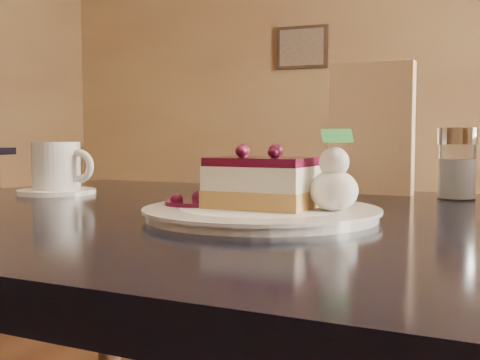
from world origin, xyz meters
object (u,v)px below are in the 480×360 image
(dessert_plate, at_px, (261,213))
(coffee_set, at_px, (58,171))
(main_table, at_px, (277,275))
(cheesecake_slice, at_px, (261,183))

(dessert_plate, relative_size, coffee_set, 1.95)
(dessert_plate, bearing_deg, coffee_set, 158.23)
(coffee_set, bearing_deg, dessert_plate, -21.77)
(main_table, xyz_separation_m, coffee_set, (-0.43, 0.12, 0.12))
(main_table, height_order, cheesecake_slice, cheesecake_slice)
(cheesecake_slice, xyz_separation_m, coffee_set, (-0.42, 0.17, -0.00))
(dessert_plate, height_order, cheesecake_slice, cheesecake_slice)
(main_table, relative_size, coffee_set, 9.11)
(dessert_plate, xyz_separation_m, coffee_set, (-0.42, 0.17, 0.03))
(main_table, distance_m, cheesecake_slice, 0.13)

